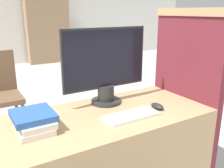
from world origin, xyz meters
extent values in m
cube|color=maroon|center=(0.67, 0.28, 0.64)|extent=(0.05, 0.57, 1.28)
cube|color=tan|center=(0.67, 0.28, 1.30)|extent=(0.07, 0.57, 0.05)
cylinder|color=#282828|center=(0.14, 0.45, 0.76)|extent=(0.19, 0.19, 0.02)
cylinder|color=#282828|center=(0.14, 0.45, 0.81)|extent=(0.10, 0.10, 0.09)
cube|color=#282828|center=(0.14, 0.45, 1.03)|extent=(0.56, 0.01, 0.37)
cube|color=black|center=(0.14, 0.45, 1.03)|extent=(0.53, 0.02, 0.34)
cube|color=white|center=(0.15, 0.18, 0.76)|extent=(0.31, 0.13, 0.02)
ellipsoid|color=#262626|center=(0.35, 0.20, 0.76)|extent=(0.05, 0.10, 0.03)
cube|color=silver|center=(-0.36, 0.29, 0.76)|extent=(0.16, 0.22, 0.03)
cube|color=silver|center=(-0.35, 0.29, 0.79)|extent=(0.16, 0.21, 0.03)
cube|color=#285199|center=(-0.35, 0.31, 0.82)|extent=(0.19, 0.21, 0.03)
cylinder|color=brown|center=(-0.15, 1.66, 0.20)|extent=(0.04, 0.04, 0.41)
cylinder|color=brown|center=(-0.15, 2.04, 0.20)|extent=(0.04, 0.04, 0.41)
cube|color=#9E7A56|center=(1.36, 5.59, 0.92)|extent=(1.07, 0.32, 1.84)
camera|label=1|loc=(-0.60, -0.85, 1.31)|focal=40.00mm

